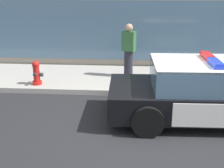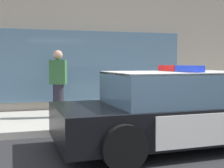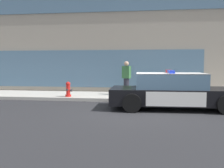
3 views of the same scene
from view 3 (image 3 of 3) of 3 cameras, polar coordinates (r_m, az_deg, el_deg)
name	(u,v)px [view 3 (image 3 of 3)]	position (r m, az deg, el deg)	size (l,w,h in m)	color
ground	(136,111)	(9.23, 5.59, -6.13)	(48.00, 48.00, 0.00)	#262628
sidewalk	(138,97)	(12.46, 6.15, -2.96)	(48.00, 2.74, 0.15)	#B2ADA3
storefront_building	(125,38)	(18.35, 3.14, 10.49)	(25.32, 8.97, 7.17)	gray
police_cruiser	(173,91)	(9.76, 13.98, -1.63)	(4.95, 2.19, 1.49)	black
fire_hydrant	(68,89)	(12.03, -10.09, -1.24)	(0.34, 0.39, 0.73)	red
pedestrian_on_sidewalk	(126,78)	(12.48, 3.35, 1.40)	(0.46, 0.38, 1.71)	#23232D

